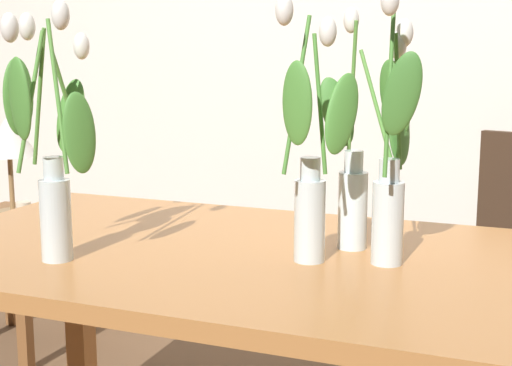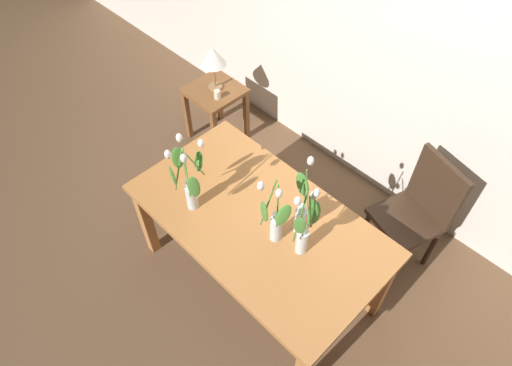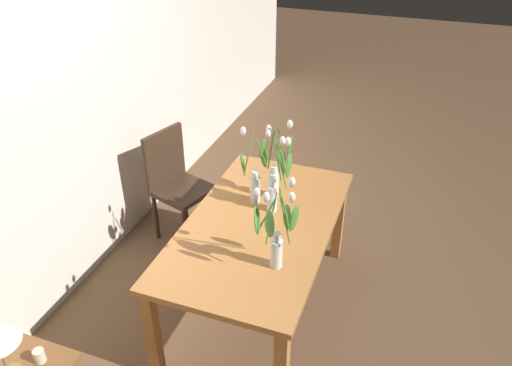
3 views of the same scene
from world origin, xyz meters
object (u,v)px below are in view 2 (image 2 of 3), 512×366
dining_table (258,226)px  pillar_candle (217,95)px  tulip_vase_1 (275,222)px  tulip_vase_0 (188,182)px  dining_chair (417,209)px  tulip_vase_2 (303,232)px  side_table (215,100)px  tulip_vase_3 (303,212)px  table_lamp (213,57)px

dining_table → pillar_candle: 1.42m
pillar_candle → tulip_vase_1: bearing=-29.1°
tulip_vase_0 → tulip_vase_1: 0.56m
dining_chair → pillar_candle: 1.83m
tulip_vase_2 → dining_chair: size_ratio=0.62×
tulip_vase_0 → side_table: size_ratio=1.01×
side_table → tulip_vase_3: bearing=-23.1°
dining_table → tulip_vase_3: size_ratio=2.88×
table_lamp → tulip_vase_1: bearing=-29.5°
tulip_vase_1 → dining_chair: size_ratio=0.61×
dining_chair → pillar_candle: bearing=-173.5°
dining_table → table_lamp: size_ratio=4.02×
tulip_vase_0 → tulip_vase_2: (0.69, 0.23, -0.04)m
dining_table → tulip_vase_2: 0.44m
tulip_vase_1 → side_table: tulip_vase_1 is taller
tulip_vase_1 → table_lamp: (-1.52, 0.86, -0.07)m
tulip_vase_3 → side_table: tulip_vase_3 is taller
table_lamp → side_table: bearing=-60.9°
dining_table → tulip_vase_0: 0.53m
dining_chair → tulip_vase_3: bearing=-113.7°
dining_table → tulip_vase_3: (0.24, 0.12, 0.27)m
tulip_vase_1 → pillar_candle: size_ratio=7.51×
side_table → dining_table: bearing=-30.6°
dining_table → dining_chair: size_ratio=1.72×
dining_chair → side_table: 1.93m
dining_table → tulip_vase_2: bearing=1.4°
dining_chair → side_table: (-1.93, -0.15, -0.09)m
tulip_vase_3 → table_lamp: tulip_vase_3 is taller
tulip_vase_0 → table_lamp: tulip_vase_0 is taller
tulip_vase_2 → tulip_vase_3: size_ratio=1.05×
tulip_vase_3 → dining_chair: (0.36, 0.82, -0.39)m
dining_chair → tulip_vase_0: bearing=-129.4°
dining_table → dining_chair: (0.60, 0.93, -0.12)m
tulip_vase_1 → tulip_vase_2: 0.17m
tulip_vase_3 → side_table: bearing=156.9°
dining_table → tulip_vase_1: size_ratio=2.84×
tulip_vase_2 → side_table: size_ratio=1.05×
side_table → dining_chair: bearing=4.3°
tulip_vase_2 → pillar_candle: size_ratio=7.74×
tulip_vase_1 → table_lamp: bearing=150.5°
tulip_vase_0 → tulip_vase_2: tulip_vase_2 is taller
dining_table → tulip_vase_0: size_ratio=2.88×
tulip_vase_0 → table_lamp: 1.43m
dining_table → tulip_vase_0: tulip_vase_0 is taller
tulip_vase_3 → side_table: (-1.57, 0.67, -0.49)m
pillar_candle → side_table: bearing=150.9°
dining_table → table_lamp: 1.58m
tulip_vase_1 → tulip_vase_2: tulip_vase_2 is taller
tulip_vase_1 → side_table: bearing=150.9°
dining_chair → dining_table: bearing=-122.6°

